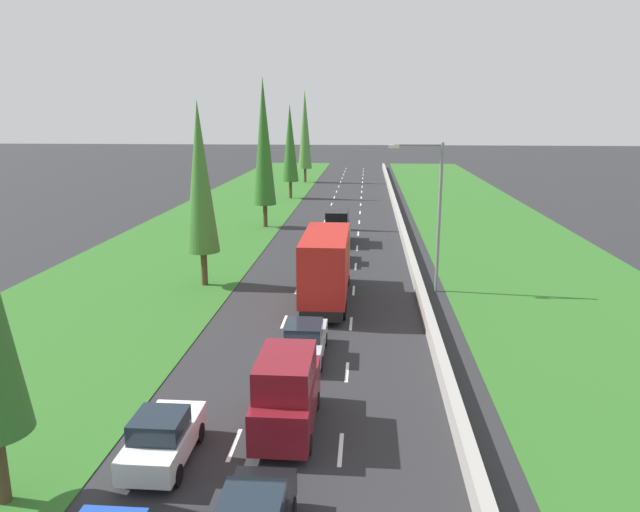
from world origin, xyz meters
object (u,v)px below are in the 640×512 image
white_hatchback_left_lane (163,438)px  poplar_tree_third (264,142)px  maroon_van_centre_lane (287,392)px  black_van_centre_lane (337,227)px  grey_hatchback_centre_lane (335,251)px  silver_sedan_centre_lane (304,340)px  poplar_tree_fourth (290,143)px  red_box_truck_centre_lane (327,265)px  street_light_mast (434,207)px  poplar_tree_fifth (305,130)px  poplar_tree_second (200,178)px

white_hatchback_left_lane → poplar_tree_third: poplar_tree_third is taller
maroon_van_centre_lane → black_van_centre_lane: same height
grey_hatchback_centre_lane → black_van_centre_lane: black_van_centre_lane is taller
maroon_van_centre_lane → silver_sedan_centre_lane: (-0.06, 6.33, -0.59)m
silver_sedan_centre_lane → poplar_tree_fourth: size_ratio=0.38×
red_box_truck_centre_lane → poplar_tree_third: bearing=108.0°
white_hatchback_left_lane → black_van_centre_lane: bearing=83.5°
poplar_tree_fourth → poplar_tree_third: bearing=-89.7°
maroon_van_centre_lane → silver_sedan_centre_lane: bearing=90.5°
silver_sedan_centre_lane → black_van_centre_lane: black_van_centre_lane is taller
street_light_mast → maroon_van_centre_lane: bearing=-111.0°
grey_hatchback_centre_lane → red_box_truck_centre_lane: bearing=-89.8°
maroon_van_centre_lane → poplar_tree_third: (-7.06, 37.50, 6.62)m
black_van_centre_lane → poplar_tree_third: bearing=136.6°
poplar_tree_third → poplar_tree_fifth: (-0.14, 38.76, 0.16)m
poplar_tree_second → street_light_mast: poplar_tree_second is taller
silver_sedan_centre_lane → poplar_tree_second: 14.62m
red_box_truck_centre_lane → poplar_tree_fourth: poplar_tree_fourth is taller
red_box_truck_centre_lane → poplar_tree_fourth: size_ratio=0.80×
silver_sedan_centre_lane → poplar_tree_second: (-7.51, 11.03, 5.97)m
poplar_tree_fourth → silver_sedan_centre_lane: bearing=-82.1°
black_van_centre_lane → poplar_tree_third: poplar_tree_third is taller
silver_sedan_centre_lane → street_light_mast: bearing=58.4°
poplar_tree_second → street_light_mast: 14.23m
silver_sedan_centre_lane → street_light_mast: size_ratio=0.50×
black_van_centre_lane → street_light_mast: street_light_mast is taller
red_box_truck_centre_lane → street_light_mast: bearing=22.1°
black_van_centre_lane → poplar_tree_fifth: poplar_tree_fifth is taller
silver_sedan_centre_lane → poplar_tree_second: size_ratio=0.39×
red_box_truck_centre_lane → black_van_centre_lane: (-0.19, 16.06, -0.78)m
grey_hatchback_centre_lane → maroon_van_centre_lane: bearing=-90.8°
poplar_tree_fourth → street_light_mast: size_ratio=1.31×
white_hatchback_left_lane → street_light_mast: size_ratio=0.43×
white_hatchback_left_lane → poplar_tree_second: poplar_tree_second is taller
maroon_van_centre_lane → poplar_tree_second: bearing=113.5°
white_hatchback_left_lane → street_light_mast: 22.30m
maroon_van_centre_lane → white_hatchback_left_lane: (-3.58, -2.24, -0.56)m
grey_hatchback_centre_lane → poplar_tree_fourth: bearing=102.6°
poplar_tree_fourth → poplar_tree_fifth: poplar_tree_fifth is taller
grey_hatchback_centre_lane → black_van_centre_lane: bearing=91.4°
maroon_van_centre_lane → white_hatchback_left_lane: size_ratio=1.26×
maroon_van_centre_lane → poplar_tree_second: 19.69m
poplar_tree_third → street_light_mast: size_ratio=1.55×
grey_hatchback_centre_lane → white_hatchback_left_lane: bearing=-98.5°
poplar_tree_third → poplar_tree_fifth: 38.76m
silver_sedan_centre_lane → white_hatchback_left_lane: 9.27m
silver_sedan_centre_lane → white_hatchback_left_lane: bearing=-112.3°
maroon_van_centre_lane → poplar_tree_second: size_ratio=0.43×
red_box_truck_centre_lane → grey_hatchback_centre_lane: red_box_truck_centre_lane is taller
red_box_truck_centre_lane → white_hatchback_left_lane: (-3.95, -16.83, -1.35)m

